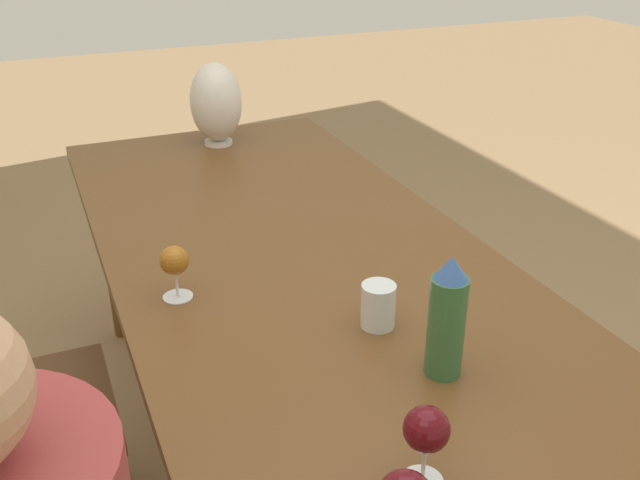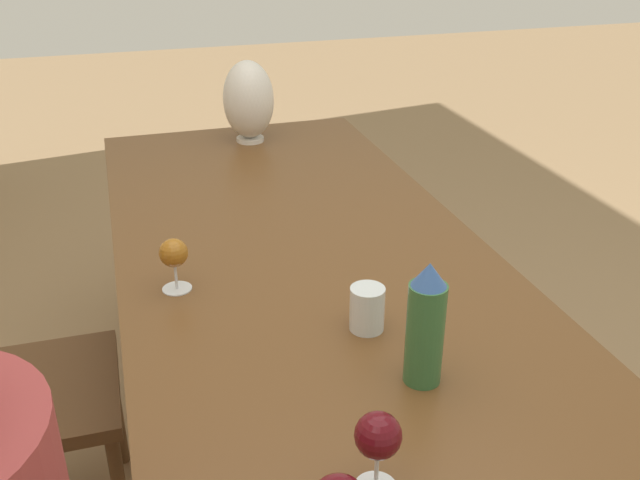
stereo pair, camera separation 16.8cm
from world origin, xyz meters
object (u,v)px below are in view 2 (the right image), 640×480
at_px(water_tumbler, 367,309).
at_px(wine_glass_2, 378,438).
at_px(water_bottle, 425,325).
at_px(wine_glass_0, 174,255).
at_px(vase, 248,100).

relative_size(water_tumbler, wine_glass_2, 0.69).
bearing_deg(water_tumbler, water_bottle, -168.25).
relative_size(water_bottle, wine_glass_0, 1.95).
xyz_separation_m(water_tumbler, wine_glass_0, (0.28, 0.37, 0.04)).
xyz_separation_m(wine_glass_0, wine_glass_2, (-0.71, -0.23, 0.01)).
distance_m(vase, wine_glass_2, 1.75).
bearing_deg(vase, wine_glass_0, 159.44).
height_order(vase, wine_glass_2, vase).
bearing_deg(wine_glass_0, vase, -20.56).
height_order(water_tumbler, wine_glass_0, wine_glass_0).
height_order(water_bottle, wine_glass_2, water_bottle).
height_order(water_bottle, water_tumbler, water_bottle).
bearing_deg(wine_glass_0, water_tumbler, -127.51).
xyz_separation_m(water_tumbler, wine_glass_2, (-0.43, 0.14, 0.05)).
height_order(vase, wine_glass_0, vase).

